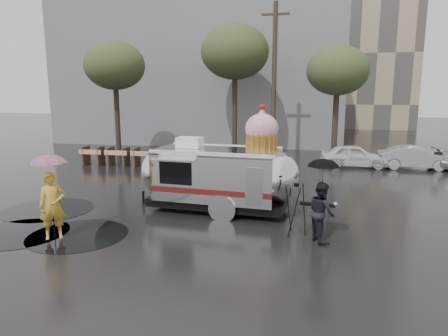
% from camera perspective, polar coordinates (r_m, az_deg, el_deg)
% --- Properties ---
extents(ground, '(120.00, 120.00, 0.00)m').
position_cam_1_polar(ground, '(11.52, -11.36, -9.33)').
color(ground, black).
rests_on(ground, ground).
extents(puddles, '(5.22, 5.05, 0.01)m').
position_cam_1_polar(puddles, '(13.31, -23.72, -7.28)').
color(puddles, black).
rests_on(puddles, ground).
extents(grey_building, '(22.00, 12.00, 13.00)m').
position_cam_1_polar(grey_building, '(35.06, -2.55, 14.92)').
color(grey_building, slate).
rests_on(grey_building, ground).
extents(utility_pole, '(1.60, 0.28, 9.00)m').
position_cam_1_polar(utility_pole, '(24.05, 7.16, 12.31)').
color(utility_pole, '#473323').
rests_on(utility_pole, ground).
extents(tree_left, '(3.64, 3.64, 6.95)m').
position_cam_1_polar(tree_left, '(25.63, -15.34, 13.85)').
color(tree_left, '#382D26').
rests_on(tree_left, ground).
extents(tree_mid, '(4.20, 4.20, 8.03)m').
position_cam_1_polar(tree_mid, '(25.45, 1.57, 16.17)').
color(tree_mid, '#382D26').
rests_on(tree_mid, ground).
extents(tree_right, '(3.36, 3.36, 6.42)m').
position_cam_1_polar(tree_right, '(23.07, 15.94, 13.15)').
color(tree_right, '#382D26').
rests_on(tree_right, ground).
extents(barricade_row, '(4.30, 0.80, 1.00)m').
position_cam_1_polar(barricade_row, '(22.47, -14.83, 1.67)').
color(barricade_row, '#473323').
rests_on(barricade_row, ground).
extents(airstream_trailer, '(6.72, 2.74, 3.63)m').
position_cam_1_polar(airstream_trailer, '(13.27, -0.50, -0.75)').
color(airstream_trailer, silver).
rests_on(airstream_trailer, ground).
extents(person_left, '(0.79, 0.74, 1.84)m').
position_cam_1_polar(person_left, '(11.72, -23.32, -4.97)').
color(person_left, gold).
rests_on(person_left, ground).
extents(umbrella_pink, '(1.17, 1.17, 2.35)m').
position_cam_1_polar(umbrella_pink, '(11.50, -23.69, -0.01)').
color(umbrella_pink, '#F596C2').
rests_on(umbrella_pink, ground).
extents(person_right, '(0.71, 0.88, 1.61)m').
position_cam_1_polar(person_right, '(10.91, 13.74, -6.12)').
color(person_right, black).
rests_on(person_right, ground).
extents(umbrella_black, '(1.05, 1.05, 2.27)m').
position_cam_1_polar(umbrella_black, '(10.65, 14.00, -0.44)').
color(umbrella_black, black).
rests_on(umbrella_black, ground).
extents(tripod, '(0.61, 0.57, 1.48)m').
position_cam_1_polar(tripod, '(11.26, 10.21, -5.11)').
color(tripod, black).
rests_on(tripod, ground).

